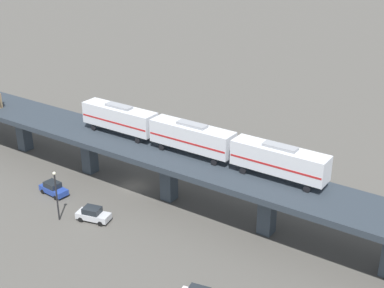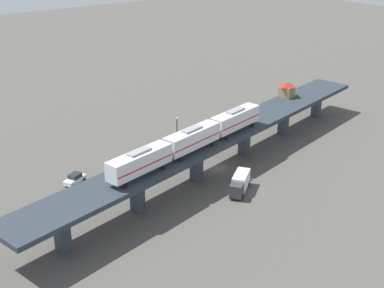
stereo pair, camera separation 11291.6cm
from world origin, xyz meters
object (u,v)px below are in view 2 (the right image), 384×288
Objects in this scene: street_car_white at (75,179)px; delivery_truck at (240,183)px; subway_train at (192,138)px; street_car_silver at (173,153)px; street_lamp at (177,130)px; signal_hut at (287,89)px; street_car_blue at (210,141)px.

street_car_white is 0.66× the size of delivery_truck.
delivery_truck is at bearing -137.86° from subway_train.
delivery_truck is (-20.46, -21.93, 0.82)m from street_car_white.
street_car_silver is 0.66× the size of delivery_truck.
street_lamp is (22.40, -2.30, 2.35)m from delivery_truck.
signal_hut reaches higher than delivery_truck.
street_car_blue is at bearing -88.96° from street_car_silver.
subway_train is 18.75m from street_lamp.
subway_train is at bearing 159.29° from street_car_silver.
subway_train is 16.26m from street_car_silver.
street_lamp reaches higher than delivery_truck.
subway_train reaches higher than signal_hut.
signal_hut is 0.81× the size of street_car_silver.
street_car_blue is 0.97× the size of street_car_white.
street_car_blue is 9.72m from street_car_silver.
street_car_blue is 0.97× the size of street_car_silver.
street_car_blue is 30.77m from street_car_white.
street_car_blue is 21.38m from delivery_truck.
street_lamp is at bearing -5.87° from delivery_truck.
street_car_blue is 0.66× the size of street_lamp.
street_lamp reaches higher than street_car_silver.
subway_train is 5.32× the size of street_lamp.
street_car_white is (1.01, 30.75, 0.00)m from street_car_blue.
street_car_white is (1.19, 21.03, 0.00)m from street_car_silver.
subway_train is at bearing -131.08° from street_car_white.
street_lamp is (16.02, -8.08, -5.45)m from subway_train.
signal_hut is 22.62m from street_car_blue.
street_car_blue is (1.21, 21.17, -7.88)m from signal_hut.
subway_train reaches higher than street_car_blue.
street_lamp reaches higher than street_car_blue.
street_car_silver is 0.68× the size of street_lamp.
delivery_truck is (-18.24, 29.99, -7.05)m from signal_hut.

